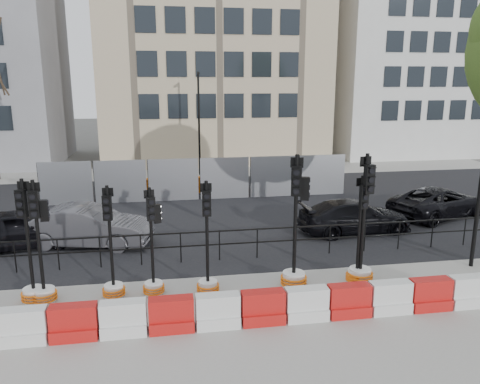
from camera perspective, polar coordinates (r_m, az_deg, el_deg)
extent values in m
plane|color=#51514C|center=(13.75, -1.88, -10.22)|extent=(120.00, 120.00, 0.00)
cube|color=gray|center=(11.09, 0.24, -16.33)|extent=(40.00, 6.00, 0.02)
cube|color=black|center=(20.32, -4.48, -2.30)|extent=(40.00, 14.00, 0.03)
cube|color=gray|center=(29.06, -6.03, 2.46)|extent=(40.00, 4.00, 0.02)
cube|color=tan|center=(34.85, -3.58, 19.17)|extent=(15.00, 10.00, 18.00)
cube|color=silver|center=(39.27, 19.76, 16.33)|extent=(12.00, 9.00, 16.00)
cylinder|color=black|center=(15.23, -25.73, -7.19)|extent=(0.04, 0.04, 1.00)
cylinder|color=black|center=(14.93, -21.28, -7.16)|extent=(0.04, 0.04, 1.00)
cylinder|color=black|center=(14.72, -16.68, -7.08)|extent=(0.04, 0.04, 1.00)
cylinder|color=black|center=(14.60, -11.98, -6.96)|extent=(0.04, 0.04, 1.00)
cylinder|color=black|center=(14.59, -7.23, -6.78)|extent=(0.04, 0.04, 1.00)
cylinder|color=black|center=(14.67, -2.52, -6.57)|extent=(0.04, 0.04, 1.00)
cylinder|color=black|center=(14.85, 2.11, -6.31)|extent=(0.04, 0.04, 1.00)
cylinder|color=black|center=(15.13, 6.59, -6.02)|extent=(0.04, 0.04, 1.00)
cylinder|color=black|center=(15.49, 10.89, -5.71)|extent=(0.04, 0.04, 1.00)
cylinder|color=black|center=(15.93, 14.96, -5.39)|extent=(0.04, 0.04, 1.00)
cylinder|color=black|center=(16.45, 18.79, -5.06)|extent=(0.04, 0.04, 1.00)
cylinder|color=black|center=(17.04, 22.37, -4.73)|extent=(0.04, 0.04, 1.00)
cylinder|color=black|center=(17.69, 25.69, -4.41)|extent=(0.04, 0.04, 1.00)
cube|color=black|center=(14.52, -2.54, -4.79)|extent=(18.00, 0.04, 0.04)
cube|color=black|center=(14.66, -2.52, -6.38)|extent=(18.00, 0.04, 0.04)
cube|color=gray|center=(22.40, -20.47, 0.95)|extent=(2.30, 0.05, 2.00)
cylinder|color=black|center=(22.65, -23.32, 0.83)|extent=(0.05, 0.05, 2.00)
cube|color=gray|center=(22.05, -14.35, 1.21)|extent=(2.30, 0.05, 2.00)
cylinder|color=black|center=(22.19, -17.31, 1.09)|extent=(0.05, 0.05, 2.00)
cube|color=gray|center=(21.97, -8.10, 1.45)|extent=(2.30, 0.05, 2.00)
cylinder|color=black|center=(21.97, -11.10, 1.33)|extent=(0.05, 0.05, 2.00)
cube|color=gray|center=(22.14, -1.88, 1.67)|extent=(2.30, 0.05, 2.00)
cylinder|color=black|center=(22.02, -4.85, 1.57)|extent=(0.05, 0.05, 2.00)
cube|color=gray|center=(22.57, 4.17, 1.87)|extent=(2.30, 0.05, 2.00)
cylinder|color=black|center=(22.33, 1.30, 1.78)|extent=(0.05, 0.05, 2.00)
cube|color=gray|center=(23.24, 9.94, 2.04)|extent=(2.30, 0.05, 2.00)
cylinder|color=black|center=(22.89, 7.22, 1.96)|extent=(0.05, 0.05, 2.00)
cube|color=orange|center=(23.68, -14.94, 0.51)|extent=(1.00, 0.40, 0.80)
cube|color=orange|center=(23.56, -10.10, 0.70)|extent=(1.00, 0.40, 0.80)
cube|color=orange|center=(23.61, -5.24, 0.88)|extent=(1.00, 0.40, 0.80)
cube|color=orange|center=(23.83, -0.44, 1.05)|extent=(1.00, 0.40, 0.80)
cube|color=orange|center=(24.21, 4.24, 1.22)|extent=(1.00, 0.40, 0.80)
cube|color=orange|center=(24.75, 8.75, 1.36)|extent=(1.00, 0.40, 0.80)
cylinder|color=black|center=(27.69, -5.02, 8.19)|extent=(0.12, 0.12, 6.00)
cube|color=black|center=(27.33, -5.10, 14.21)|extent=(0.12, 0.50, 0.12)
cube|color=silver|center=(11.51, -24.82, -15.71)|extent=(1.00, 0.50, 0.30)
cube|color=silver|center=(11.33, -25.02, -13.93)|extent=(1.00, 0.35, 0.50)
cube|color=red|center=(11.27, -19.47, -15.84)|extent=(1.00, 0.50, 0.30)
cube|color=red|center=(11.09, -19.64, -14.03)|extent=(1.00, 0.35, 0.50)
cube|color=silver|center=(11.13, -13.94, -15.84)|extent=(1.00, 0.50, 0.30)
cube|color=silver|center=(10.94, -14.06, -14.01)|extent=(1.00, 0.35, 0.50)
cube|color=red|center=(11.08, -8.31, -15.69)|extent=(1.00, 0.50, 0.30)
cube|color=red|center=(10.89, -8.39, -13.85)|extent=(1.00, 0.35, 0.50)
cube|color=silver|center=(11.13, -2.70, -15.40)|extent=(1.00, 0.50, 0.30)
cube|color=silver|center=(10.95, -2.73, -13.57)|extent=(1.00, 0.35, 0.50)
cube|color=red|center=(11.29, 2.78, -14.98)|extent=(1.00, 0.50, 0.30)
cube|color=red|center=(11.10, 2.81, -13.17)|extent=(1.00, 0.35, 0.50)
cube|color=silver|center=(11.53, 8.06, -14.45)|extent=(1.00, 0.50, 0.30)
cube|color=silver|center=(11.35, 8.13, -12.67)|extent=(1.00, 0.35, 0.50)
cube|color=red|center=(11.86, 13.05, -13.84)|extent=(1.00, 0.50, 0.30)
cube|color=red|center=(11.69, 13.16, -12.09)|extent=(1.00, 0.35, 0.50)
cube|color=silver|center=(12.28, 17.71, -13.17)|extent=(1.00, 0.50, 0.30)
cube|color=silver|center=(12.11, 17.85, -11.48)|extent=(1.00, 0.35, 0.50)
cube|color=red|center=(12.77, 22.02, -12.48)|extent=(1.00, 0.50, 0.30)
cube|color=red|center=(12.60, 22.18, -10.84)|extent=(1.00, 0.35, 0.50)
cube|color=silver|center=(13.32, 25.97, -11.78)|extent=(1.00, 0.50, 0.30)
cube|color=silver|center=(13.16, 26.15, -10.19)|extent=(1.00, 0.35, 0.50)
cylinder|color=white|center=(13.27, -23.79, -11.43)|extent=(0.53, 0.53, 0.39)
torus|color=orange|center=(13.30, -23.76, -11.73)|extent=(0.64, 0.64, 0.05)
torus|color=orange|center=(13.27, -23.79, -11.43)|extent=(0.64, 0.64, 0.05)
torus|color=orange|center=(13.24, -23.83, -11.12)|extent=(0.64, 0.64, 0.05)
cylinder|color=black|center=(12.72, -24.46, -4.99)|extent=(0.09, 0.09, 2.93)
cube|color=black|center=(12.39, -25.10, -1.28)|extent=(0.26, 0.18, 0.68)
cylinder|color=black|center=(12.37, -25.17, -2.34)|extent=(0.15, 0.08, 0.15)
cylinder|color=black|center=(12.32, -25.27, -1.38)|extent=(0.15, 0.08, 0.15)
cylinder|color=black|center=(12.27, -25.37, -0.40)|extent=(0.15, 0.08, 0.15)
cube|color=black|center=(12.45, -24.90, 0.66)|extent=(0.29, 0.09, 0.23)
cylinder|color=white|center=(13.14, -22.73, -11.57)|extent=(0.52, 0.52, 0.39)
torus|color=orange|center=(13.17, -22.70, -11.88)|extent=(0.63, 0.63, 0.05)
torus|color=orange|center=(13.14, -22.73, -11.57)|extent=(0.63, 0.63, 0.05)
torus|color=orange|center=(13.11, -22.76, -11.26)|extent=(0.63, 0.63, 0.05)
cylinder|color=black|center=(12.59, -23.37, -5.13)|extent=(0.09, 0.09, 2.91)
cube|color=black|center=(12.25, -23.83, -1.41)|extent=(0.24, 0.15, 0.68)
cylinder|color=black|center=(12.23, -23.80, -2.47)|extent=(0.15, 0.06, 0.15)
cylinder|color=black|center=(12.17, -23.89, -1.50)|extent=(0.15, 0.06, 0.15)
cylinder|color=black|center=(12.12, -23.99, -0.53)|extent=(0.15, 0.06, 0.15)
cube|color=black|center=(12.33, -23.87, 0.54)|extent=(0.29, 0.05, 0.23)
cube|color=black|center=(12.37, -22.78, -2.10)|extent=(0.20, 0.14, 0.53)
cylinder|color=white|center=(12.86, -15.12, -11.57)|extent=(0.49, 0.49, 0.36)
torus|color=orange|center=(12.89, -15.10, -11.87)|extent=(0.59, 0.59, 0.05)
torus|color=orange|center=(12.86, -15.12, -11.57)|extent=(0.59, 0.59, 0.05)
torus|color=orange|center=(12.83, -15.14, -11.28)|extent=(0.59, 0.59, 0.05)
cylinder|color=black|center=(12.33, -15.53, -5.42)|extent=(0.08, 0.08, 2.73)
cube|color=black|center=(11.99, -15.88, -1.88)|extent=(0.23, 0.15, 0.64)
cylinder|color=black|center=(11.98, -15.89, -2.90)|extent=(0.14, 0.06, 0.14)
cylinder|color=black|center=(11.92, -15.95, -1.98)|extent=(0.14, 0.06, 0.14)
cylinder|color=black|center=(11.87, -16.01, -1.04)|extent=(0.14, 0.06, 0.14)
cube|color=black|center=(12.06, -15.83, -0.01)|extent=(0.27, 0.06, 0.22)
cylinder|color=white|center=(12.79, -10.46, -11.48)|extent=(0.48, 0.48, 0.35)
torus|color=orange|center=(12.82, -10.45, -11.77)|extent=(0.57, 0.57, 0.04)
torus|color=orange|center=(12.79, -10.46, -11.48)|extent=(0.57, 0.57, 0.04)
torus|color=orange|center=(12.76, -10.48, -11.20)|extent=(0.57, 0.57, 0.04)
cylinder|color=black|center=(12.27, -10.74, -5.49)|extent=(0.08, 0.08, 2.65)
cube|color=black|center=(11.94, -10.80, -2.04)|extent=(0.24, 0.17, 0.62)
cylinder|color=black|center=(11.92, -10.68, -3.02)|extent=(0.14, 0.07, 0.13)
cylinder|color=black|center=(11.87, -10.72, -2.12)|extent=(0.14, 0.07, 0.13)
cylinder|color=black|center=(11.82, -10.76, -1.22)|extent=(0.14, 0.07, 0.13)
cube|color=black|center=(12.00, -11.04, -0.23)|extent=(0.26, 0.09, 0.21)
cube|color=black|center=(12.12, -10.06, -2.64)|extent=(0.20, 0.15, 0.48)
cylinder|color=white|center=(12.65, -3.93, -11.52)|extent=(0.50, 0.50, 0.37)
torus|color=orange|center=(12.68, -3.93, -11.83)|extent=(0.61, 0.61, 0.05)
torus|color=orange|center=(12.65, -3.93, -11.52)|extent=(0.61, 0.61, 0.05)
torus|color=orange|center=(12.62, -3.94, -11.22)|extent=(0.61, 0.61, 0.05)
cylinder|color=black|center=(12.10, -4.04, -5.11)|extent=(0.08, 0.08, 2.79)
cube|color=black|center=(11.75, -4.09, -1.41)|extent=(0.23, 0.14, 0.65)
cylinder|color=black|center=(11.73, -4.06, -2.47)|extent=(0.14, 0.05, 0.14)
cylinder|color=black|center=(11.68, -4.07, -1.50)|extent=(0.14, 0.05, 0.14)
cylinder|color=black|center=(11.62, -4.09, -0.52)|extent=(0.14, 0.05, 0.14)
cube|color=black|center=(11.82, -4.15, 0.55)|extent=(0.28, 0.04, 0.22)
cylinder|color=white|center=(13.05, 6.55, -10.59)|extent=(0.60, 0.60, 0.45)
torus|color=orange|center=(13.09, 6.54, -10.95)|extent=(0.72, 0.72, 0.06)
torus|color=orange|center=(13.05, 6.55, -10.59)|extent=(0.72, 0.72, 0.06)
torus|color=orange|center=(13.01, 6.56, -10.23)|extent=(0.72, 0.72, 0.06)
cylinder|color=black|center=(12.43, 6.77, -3.06)|extent=(0.10, 0.10, 3.34)
cube|color=black|center=(12.06, 6.89, 1.34)|extent=(0.30, 0.23, 0.78)
cylinder|color=black|center=(12.02, 6.85, 0.11)|extent=(0.18, 0.10, 0.17)
cylinder|color=black|center=(11.97, 6.88, 1.25)|extent=(0.18, 0.10, 0.17)
cylinder|color=black|center=(11.92, 6.92, 2.40)|extent=(0.18, 0.10, 0.17)
cube|color=black|center=(12.17, 6.96, 3.59)|extent=(0.33, 0.13, 0.27)
cube|color=black|center=(12.23, 7.91, 0.42)|extent=(0.26, 0.20, 0.61)
cylinder|color=white|center=(13.64, 14.01, -10.00)|extent=(0.50, 0.50, 0.37)
torus|color=orange|center=(13.67, 13.99, -10.28)|extent=(0.61, 0.61, 0.05)
torus|color=orange|center=(13.64, 14.01, -10.00)|extent=(0.61, 0.61, 0.05)
torus|color=orange|center=(13.61, 14.03, -9.71)|extent=(0.61, 0.61, 0.05)
cylinder|color=black|center=(13.13, 14.38, -4.01)|extent=(0.08, 0.08, 2.79)
cube|color=black|center=(12.81, 14.86, -0.57)|extent=(0.24, 0.16, 0.65)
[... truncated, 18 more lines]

